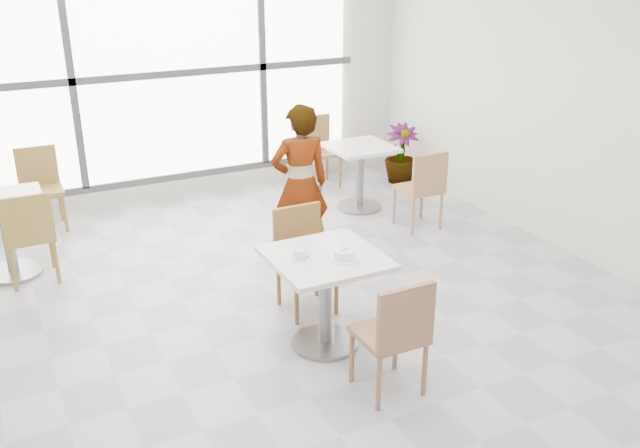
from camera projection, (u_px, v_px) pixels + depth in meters
name	position (u px, v px, depth m)	size (l,w,h in m)	color
floor	(303.00, 326.00, 5.54)	(7.00, 7.00, 0.00)	#9E9EA5
wall_back	(171.00, 73.00, 7.87)	(6.00, 6.00, 0.00)	silver
wall_right	(600.00, 106.00, 6.23)	(7.00, 7.00, 0.00)	silver
window	(172.00, 73.00, 7.82)	(4.60, 0.07, 2.52)	white
main_table	(325.00, 283.00, 5.10)	(0.80, 0.80, 0.75)	silver
chair_near	(396.00, 331.00, 4.51)	(0.42, 0.42, 0.87)	#885D42
chair_far	(303.00, 251.00, 5.69)	(0.42, 0.42, 0.87)	brown
oatmeal_bowl	(344.00, 254.00, 4.93)	(0.21, 0.21, 0.10)	white
coffee_cup	(299.00, 255.00, 4.95)	(0.16, 0.13, 0.07)	silver
person	(300.00, 185.00, 6.45)	(0.56, 0.37, 1.53)	black
bg_table_left	(6.00, 225.00, 6.25)	(0.70, 0.70, 0.75)	white
bg_table_right	(360.00, 168.00, 7.87)	(0.70, 0.70, 0.75)	white
bg_chair_left_near	(29.00, 232.00, 6.08)	(0.42, 0.42, 0.87)	olive
bg_chair_left_far	(40.00, 182.00, 7.34)	(0.42, 0.42, 0.87)	olive
bg_chair_right_near	(423.00, 185.00, 7.27)	(0.42, 0.42, 0.87)	#9D7349
bg_chair_right_far	(318.00, 146.00, 8.69)	(0.42, 0.42, 0.87)	#95653D
plant_right	(401.00, 154.00, 8.79)	(0.42, 0.42, 0.75)	#597F3F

